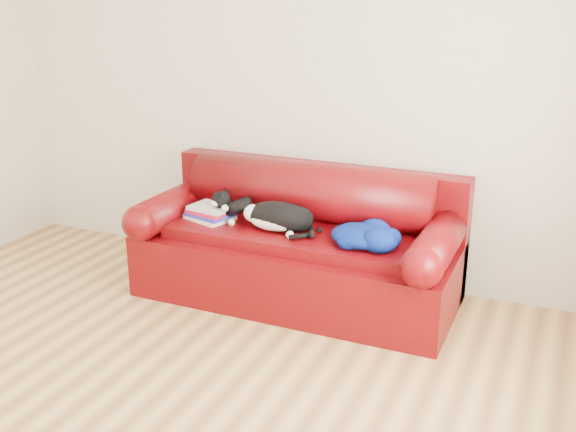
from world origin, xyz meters
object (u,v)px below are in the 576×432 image
at_px(cat, 278,217).
at_px(blanket, 364,235).
at_px(sofa_base, 297,264).
at_px(book_stack, 211,213).

xyz_separation_m(cat, blanket, (0.59, -0.02, -0.03)).
bearing_deg(sofa_base, cat, -134.24).
bearing_deg(cat, sofa_base, 47.67).
bearing_deg(book_stack, blanket, -1.73).
height_order(cat, blanket, cat).
height_order(sofa_base, cat, cat).
bearing_deg(book_stack, sofa_base, 7.82).
distance_m(book_stack, cat, 0.51).
height_order(book_stack, blanket, blanket).
xyz_separation_m(book_stack, cat, (0.51, -0.01, 0.04)).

